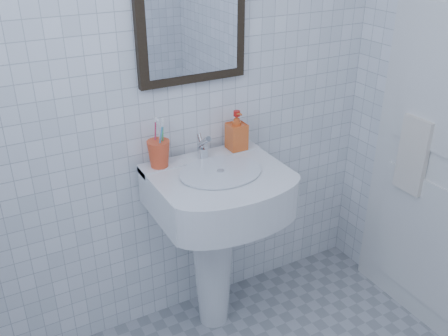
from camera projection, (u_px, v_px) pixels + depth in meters
wall_back at (167, 82)px, 2.17m from camera, size 2.20×0.02×2.50m
washbasin at (215, 223)px, 2.34m from camera, size 0.59×0.43×0.91m
faucet at (203, 148)px, 2.27m from camera, size 0.05×0.11×0.13m
toothbrush_cup at (159, 154)px, 2.19m from camera, size 0.11×0.11×0.12m
soap_dispenser at (237, 130)px, 2.34m from camera, size 0.09×0.09×0.19m
wall_mirror at (191, 9)px, 2.07m from camera, size 0.50×0.04×0.62m
towel_ring at (422, 120)px, 2.32m from camera, size 0.01×0.18×0.18m
hand_towel at (413, 156)px, 2.39m from camera, size 0.03×0.16×0.38m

